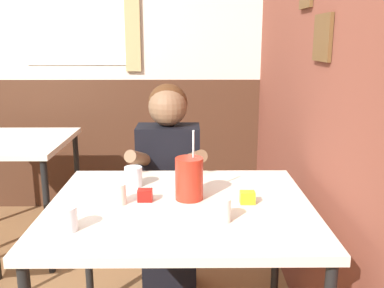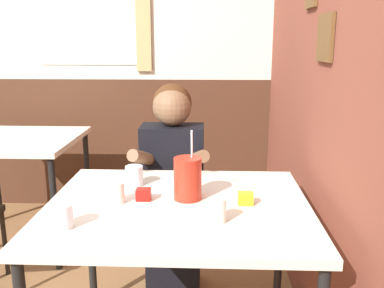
{
  "view_description": "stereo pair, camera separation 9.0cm",
  "coord_description": "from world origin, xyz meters",
  "views": [
    {
      "loc": [
        0.77,
        -1.25,
        1.42
      ],
      "look_at": [
        0.78,
        0.56,
        0.97
      ],
      "focal_mm": 40.0,
      "sensor_mm": 36.0,
      "label": 1
    },
    {
      "loc": [
        0.85,
        -1.25,
        1.42
      ],
      "look_at": [
        0.78,
        0.56,
        0.97
      ],
      "focal_mm": 40.0,
      "sensor_mm": 36.0,
      "label": 2
    }
  ],
  "objects": [
    {
      "name": "condiment_ketchup",
      "position": [
        0.59,
        0.41,
        0.79
      ],
      "size": [
        0.06,
        0.04,
        0.05
      ],
      "color": "#B7140F",
      "rests_on": "main_table"
    },
    {
      "name": "glass_by_brick",
      "position": [
        0.52,
        0.6,
        0.81
      ],
      "size": [
        0.08,
        0.08,
        0.09
      ],
      "color": "silver",
      "rests_on": "main_table"
    },
    {
      "name": "background_table",
      "position": [
        -0.46,
        1.54,
        0.69
      ],
      "size": [
        0.81,
        0.8,
        0.77
      ],
      "color": "beige",
      "rests_on": "ground_plane"
    },
    {
      "name": "main_table",
      "position": [
        0.73,
        0.38,
        0.7
      ],
      "size": [
        1.07,
        0.89,
        0.77
      ],
      "color": "beige",
      "rests_on": "ground_plane"
    },
    {
      "name": "glass_far_side",
      "position": [
        0.48,
        0.38,
        0.81
      ],
      "size": [
        0.07,
        0.07,
        0.09
      ],
      "color": "silver",
      "rests_on": "main_table"
    },
    {
      "name": "glass_center",
      "position": [
        0.89,
        0.21,
        0.81
      ],
      "size": [
        0.07,
        0.07,
        0.09
      ],
      "color": "silver",
      "rests_on": "main_table"
    },
    {
      "name": "person_seated",
      "position": [
        0.65,
        1.01,
        0.63
      ],
      "size": [
        0.42,
        0.41,
        1.19
      ],
      "color": "black",
      "rests_on": "ground_plane"
    },
    {
      "name": "brick_wall_right",
      "position": [
        1.38,
        1.13,
        1.35
      ],
      "size": [
        0.08,
        4.26,
        2.7
      ],
      "color": "brown",
      "rests_on": "ground_plane"
    },
    {
      "name": "condiment_mustard",
      "position": [
        1.0,
        0.38,
        0.79
      ],
      "size": [
        0.06,
        0.04,
        0.05
      ],
      "color": "yellow",
      "rests_on": "main_table"
    },
    {
      "name": "cocktail_pitcher",
      "position": [
        0.77,
        0.43,
        0.86
      ],
      "size": [
        0.12,
        0.12,
        0.3
      ],
      "color": "#B22819",
      "rests_on": "main_table"
    },
    {
      "name": "glass_near_pitcher",
      "position": [
        0.34,
        0.13,
        0.81
      ],
      "size": [
        0.08,
        0.08,
        0.09
      ],
      "color": "silver",
      "rests_on": "main_table"
    },
    {
      "name": "back_wall",
      "position": [
        -0.01,
        2.29,
        1.36
      ],
      "size": [
        5.7,
        0.09,
        2.7
      ],
      "color": "beige",
      "rests_on": "ground_plane"
    }
  ]
}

